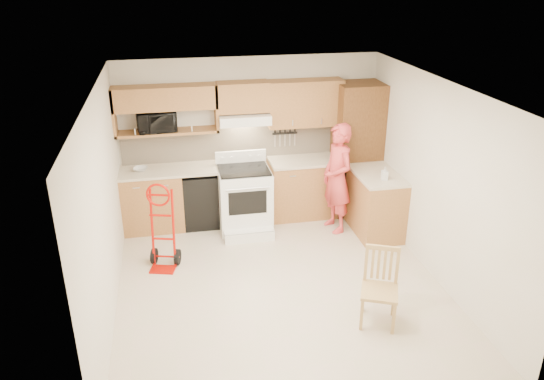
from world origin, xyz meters
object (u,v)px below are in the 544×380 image
object	(u,v)px
microwave	(156,121)
person	(337,178)
range	(245,195)
dining_chair	(380,289)
hand_truck	(161,231)

from	to	relation	value
microwave	person	bearing A→B (deg)	-23.97
range	dining_chair	bearing A→B (deg)	-66.48
range	person	xyz separation A→B (m)	(1.35, -0.26, 0.26)
person	dining_chair	xyz separation A→B (m)	(-0.23, -2.30, -0.39)
microwave	range	xyz separation A→B (m)	(1.21, -0.48, -1.07)
range	person	distance (m)	1.39
range	hand_truck	world-z (taller)	range
microwave	range	distance (m)	1.68
person	dining_chair	bearing A→B (deg)	-18.29
hand_truck	microwave	bearing A→B (deg)	104.91
range	person	world-z (taller)	person
microwave	range	size ratio (longest dim) A/B	0.48
microwave	hand_truck	bearing A→B (deg)	-99.06
range	person	size ratio (longest dim) A/B	0.69
range	dining_chair	world-z (taller)	range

